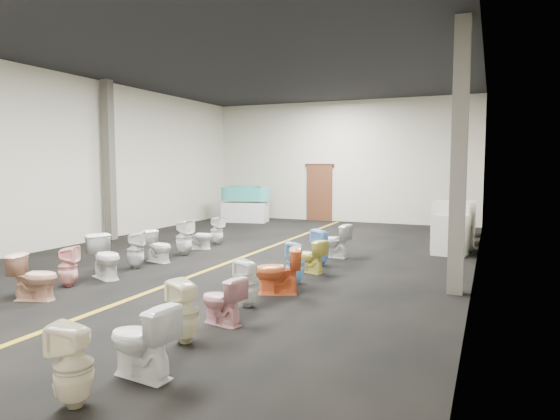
# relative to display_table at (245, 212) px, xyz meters

# --- Properties ---
(floor) EXTENTS (16.00, 16.00, 0.00)m
(floor) POSITION_rel_display_table_xyz_m (3.20, -6.41, -0.36)
(floor) COLOR black
(floor) RESTS_ON ground
(ceiling) EXTENTS (16.00, 16.00, 0.00)m
(ceiling) POSITION_rel_display_table_xyz_m (3.20, -6.41, 4.14)
(ceiling) COLOR black
(ceiling) RESTS_ON ground
(wall_back) EXTENTS (10.00, 0.00, 10.00)m
(wall_back) POSITION_rel_display_table_xyz_m (3.20, 1.59, 1.89)
(wall_back) COLOR beige
(wall_back) RESTS_ON ground
(wall_left) EXTENTS (0.00, 16.00, 16.00)m
(wall_left) POSITION_rel_display_table_xyz_m (-1.80, -6.41, 1.89)
(wall_left) COLOR beige
(wall_left) RESTS_ON ground
(wall_right) EXTENTS (0.00, 16.00, 16.00)m
(wall_right) POSITION_rel_display_table_xyz_m (8.20, -6.41, 1.89)
(wall_right) COLOR beige
(wall_right) RESTS_ON ground
(aisle_stripe) EXTENTS (0.12, 15.60, 0.01)m
(aisle_stripe) POSITION_rel_display_table_xyz_m (3.20, -6.41, -0.36)
(aisle_stripe) COLOR olive
(aisle_stripe) RESTS_ON floor
(back_door) EXTENTS (1.00, 0.10, 2.10)m
(back_door) POSITION_rel_display_table_xyz_m (2.40, 1.53, 0.69)
(back_door) COLOR #562D19
(back_door) RESTS_ON floor
(door_frame) EXTENTS (1.15, 0.08, 0.10)m
(door_frame) POSITION_rel_display_table_xyz_m (2.40, 1.54, 1.76)
(door_frame) COLOR #331C11
(door_frame) RESTS_ON back_door
(column_left) EXTENTS (0.25, 0.25, 4.50)m
(column_left) POSITION_rel_display_table_xyz_m (-1.55, -5.41, 1.89)
(column_left) COLOR #59544C
(column_left) RESTS_ON floor
(column_right) EXTENTS (0.25, 0.25, 4.50)m
(column_right) POSITION_rel_display_table_xyz_m (7.95, -7.91, 1.89)
(column_right) COLOR #59544C
(column_right) RESTS_ON floor
(display_table) EXTENTS (1.76, 1.11, 0.73)m
(display_table) POSITION_rel_display_table_xyz_m (0.00, 0.00, 0.00)
(display_table) COLOR white
(display_table) RESTS_ON floor
(bathtub) EXTENTS (1.84, 0.89, 0.55)m
(bathtub) POSITION_rel_display_table_xyz_m (0.00, 0.00, 0.71)
(bathtub) COLOR #3EB3AB
(bathtub) RESTS_ON display_table
(appliance_crate_a) EXTENTS (0.85, 0.85, 0.96)m
(appliance_crate_a) POSITION_rel_display_table_xyz_m (7.60, -4.17, 0.11)
(appliance_crate_a) COLOR beige
(appliance_crate_a) RESTS_ON floor
(appliance_crate_b) EXTENTS (1.00, 1.00, 1.23)m
(appliance_crate_b) POSITION_rel_display_table_xyz_m (7.60, -3.46, 0.25)
(appliance_crate_b) COLOR silver
(appliance_crate_b) RESTS_ON floor
(appliance_crate_c) EXTENTS (0.86, 0.86, 0.89)m
(appliance_crate_c) POSITION_rel_display_table_xyz_m (7.60, -2.13, 0.08)
(appliance_crate_c) COLOR silver
(appliance_crate_c) RESTS_ON floor
(appliance_crate_d) EXTENTS (0.89, 0.89, 1.04)m
(appliance_crate_d) POSITION_rel_display_table_xyz_m (7.60, -0.62, 0.16)
(appliance_crate_d) COLOR silver
(appliance_crate_d) RESTS_ON floor
(toilet_left_2) EXTENTS (0.82, 0.62, 0.74)m
(toilet_left_2) POSITION_rel_display_table_xyz_m (1.85, -10.95, 0.01)
(toilet_left_2) COLOR #D8A384
(toilet_left_2) RESTS_ON floor
(toilet_left_3) EXTENTS (0.42, 0.42, 0.72)m
(toilet_left_3) POSITION_rel_display_table_xyz_m (1.67, -10.10, -0.00)
(toilet_left_3) COLOR #FBB0AC
(toilet_left_3) RESTS_ON floor
(toilet_left_4) EXTENTS (0.92, 0.74, 0.82)m
(toilet_left_4) POSITION_rel_display_table_xyz_m (1.81, -9.33, 0.05)
(toilet_left_4) COLOR silver
(toilet_left_4) RESTS_ON floor
(toilet_left_5) EXTENTS (0.47, 0.46, 0.77)m
(toilet_left_5) POSITION_rel_display_table_xyz_m (1.73, -8.37, 0.02)
(toilet_left_5) COLOR silver
(toilet_left_5) RESTS_ON floor
(toilet_left_6) EXTENTS (0.73, 0.50, 0.69)m
(toilet_left_6) POSITION_rel_display_table_xyz_m (1.75, -7.64, -0.02)
(toilet_left_6) COLOR white
(toilet_left_6) RESTS_ON floor
(toilet_left_7) EXTENTS (0.44, 0.44, 0.85)m
(toilet_left_7) POSITION_rel_display_table_xyz_m (1.79, -6.70, 0.06)
(toilet_left_7) COLOR white
(toilet_left_7) RESTS_ON floor
(toilet_left_8) EXTENTS (0.74, 0.58, 0.66)m
(toilet_left_8) POSITION_rel_display_table_xyz_m (1.68, -5.83, -0.03)
(toilet_left_8) COLOR white
(toilet_left_8) RESTS_ON floor
(toilet_left_9) EXTENTS (0.42, 0.41, 0.76)m
(toilet_left_9) POSITION_rel_display_table_xyz_m (1.71, -5.04, 0.02)
(toilet_left_9) COLOR white
(toilet_left_9) RESTS_ON floor
(toilet_right_0) EXTENTS (0.42, 0.41, 0.76)m
(toilet_right_0) POSITION_rel_display_table_xyz_m (5.12, -13.37, 0.02)
(toilet_right_0) COLOR beige
(toilet_right_0) RESTS_ON floor
(toilet_right_1) EXTENTS (0.80, 0.52, 0.77)m
(toilet_right_1) POSITION_rel_display_table_xyz_m (5.27, -12.63, 0.02)
(toilet_right_1) COLOR white
(toilet_right_1) RESTS_ON floor
(toilet_right_2) EXTENTS (0.45, 0.45, 0.77)m
(toilet_right_2) POSITION_rel_display_table_xyz_m (5.12, -11.64, 0.02)
(toilet_right_2) COLOR beige
(toilet_right_2) RESTS_ON floor
(toilet_right_3) EXTENTS (0.72, 0.51, 0.66)m
(toilet_right_3) POSITION_rel_display_table_xyz_m (5.18, -10.85, -0.03)
(toilet_right_3) COLOR pink
(toilet_right_3) RESTS_ON floor
(toilet_right_4) EXTENTS (0.38, 0.37, 0.72)m
(toilet_right_4) POSITION_rel_display_table_xyz_m (5.12, -9.97, -0.00)
(toilet_right_4) COLOR silver
(toilet_right_4) RESTS_ON floor
(toilet_right_5) EXTENTS (0.88, 0.69, 0.79)m
(toilet_right_5) POSITION_rel_display_table_xyz_m (5.25, -9.11, 0.03)
(toilet_right_5) COLOR orange
(toilet_right_5) RESTS_ON floor
(toilet_right_6) EXTENTS (0.44, 0.44, 0.77)m
(toilet_right_6) POSITION_rel_display_table_xyz_m (5.25, -8.32, 0.02)
(toilet_right_6) COLOR #87CDF5
(toilet_right_6) RESTS_ON floor
(toilet_right_7) EXTENTS (0.74, 0.57, 0.66)m
(toilet_right_7) POSITION_rel_display_table_xyz_m (5.18, -7.34, -0.03)
(toilet_right_7) COLOR #E4D559
(toilet_right_7) RESTS_ON floor
(toilet_right_8) EXTENTS (0.43, 0.42, 0.78)m
(toilet_right_8) POSITION_rel_display_table_xyz_m (5.16, -6.60, 0.03)
(toilet_right_8) COLOR #77A8E1
(toilet_right_8) RESTS_ON floor
(toilet_right_9) EXTENTS (0.81, 0.53, 0.77)m
(toilet_right_9) POSITION_rel_display_table_xyz_m (5.14, -5.59, 0.02)
(toilet_right_9) COLOR silver
(toilet_right_9) RESTS_ON floor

